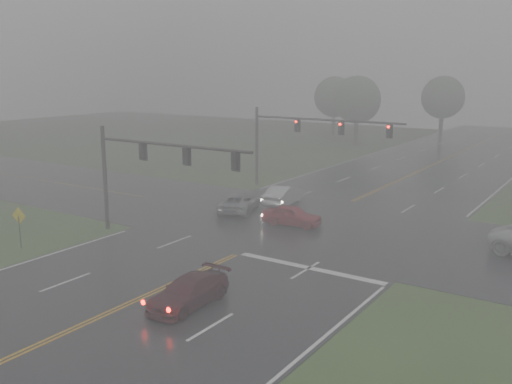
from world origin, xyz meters
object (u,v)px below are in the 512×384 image
Objects in this scene: sedan_red at (292,225)px; sedan_silver at (284,205)px; car_grey at (240,211)px; signal_gantry_far at (299,133)px; signal_gantry_near at (144,162)px; sedan_maroon at (189,306)px.

sedan_red is 5.96m from sedan_silver.
sedan_silver is 0.95× the size of car_grey.
sedan_silver is 7.76m from signal_gantry_far.
car_grey is 0.42× the size of signal_gantry_near.
car_grey reaches higher than sedan_maroon.
signal_gantry_far reaches higher than car_grey.
signal_gantry_near is at bearing 142.82° from sedan_maroon.
sedan_maroon is at bearing 98.81° from car_grey.
sedan_red is at bearing 147.37° from car_grey.
sedan_maroon is at bearing -71.45° from signal_gantry_far.
sedan_red is at bearing 119.40° from sedan_silver.
signal_gantry_far is at bearing -107.42° from car_grey.
sedan_silver reaches higher than sedan_red.
sedan_silver is 3.90m from car_grey.
signal_gantry_far reaches higher than signal_gantry_near.
signal_gantry_far is at bearing 107.98° from sedan_maroon.
signal_gantry_far is at bearing 87.41° from signal_gantry_near.
sedan_maroon is 14.32m from sedan_red.
sedan_red is 0.87× the size of sedan_silver.
sedan_red is 0.34× the size of signal_gantry_near.
sedan_red reaches higher than car_grey.
sedan_maroon is at bearing -36.62° from signal_gantry_near.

